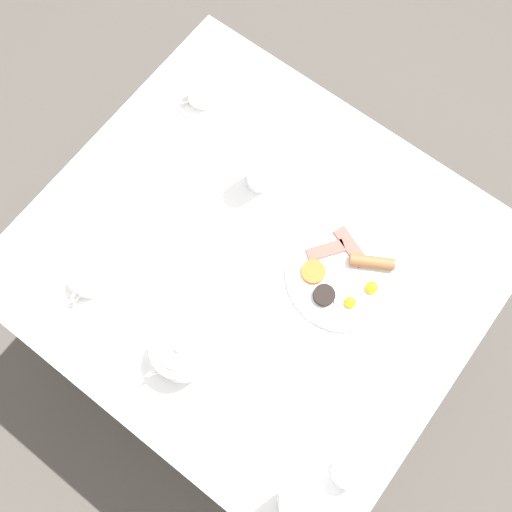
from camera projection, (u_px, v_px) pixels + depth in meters
ground_plane at (256, 321)px, 2.13m from camera, size 8.00×8.00×0.00m
table at (256, 267)px, 1.50m from camera, size 1.06×0.96×0.73m
breakfast_plate at (345, 275)px, 1.41m from camera, size 0.27×0.27×0.04m
teapot_near at (182, 352)px, 1.32m from camera, size 0.13×0.21×0.11m
teacup_with_saucer_left at (201, 94)px, 1.54m from camera, size 0.14×0.14×0.06m
teacup_with_saucer_right at (88, 281)px, 1.39m from camera, size 0.14×0.14×0.06m
water_glass_tall at (259, 168)px, 1.42m from camera, size 0.06×0.06×0.15m
water_glass_short at (294, 505)px, 1.20m from camera, size 0.06×0.06×0.14m
creamer_jug at (347, 473)px, 1.25m from camera, size 0.09×0.06×0.06m
napkin_folded at (182, 237)px, 1.44m from camera, size 0.20×0.19×0.01m
fork_by_plate at (458, 238)px, 1.44m from camera, size 0.14×0.14×0.00m
knife_by_plate at (352, 167)px, 1.50m from camera, size 0.22×0.08×0.00m
spoon_for_tea at (286, 400)px, 1.33m from camera, size 0.11×0.12×0.00m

